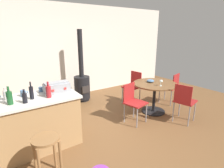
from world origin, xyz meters
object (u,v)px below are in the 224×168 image
object	(u,v)px
wooden_stool	(46,149)
folding_chair_near	(184,100)
bottle_3	(31,92)
bottle_5	(48,91)
toolbox	(57,87)
dining_table	(155,90)
wine_glass	(161,81)
kitchen_island	(36,123)
cup_2	(41,89)
bottle_0	(9,97)
folding_chair_far	(171,86)
bottle_4	(6,95)
folding_chair_right	(133,100)
bottle_2	(25,98)
wood_stove	(82,84)
serving_bowl	(150,81)
folding_chair_left	(133,85)
cup_0	(23,93)

from	to	relation	value
wooden_stool	folding_chair_near	distance (m)	2.88
bottle_3	bottle_5	xyz separation A→B (m)	(0.24, -0.08, -0.01)
folding_chair_near	toolbox	size ratio (longest dim) A/B	2.08
dining_table	wine_glass	size ratio (longest dim) A/B	7.27
kitchen_island	cup_2	bearing A→B (deg)	50.48
bottle_0	cup_2	world-z (taller)	bottle_0
folding_chair_far	bottle_4	xyz separation A→B (m)	(-3.86, 0.14, 0.49)
folding_chair_right	toolbox	size ratio (longest dim) A/B	2.02
bottle_2	cup_2	bearing A→B (deg)	51.12
wood_stove	bottle_2	world-z (taller)	wood_stove
folding_chair_right	bottle_3	xyz separation A→B (m)	(-1.97, 0.18, 0.51)
bottle_3	serving_bowl	world-z (taller)	bottle_3
folding_chair_near	folding_chair_left	xyz separation A→B (m)	(-0.14, 1.49, -0.00)
wood_stove	wine_glass	world-z (taller)	wood_stove
cup_0	bottle_5	bearing A→B (deg)	-41.70
kitchen_island	folding_chair_left	bearing A→B (deg)	12.74
bottle_2	serving_bowl	xyz separation A→B (m)	(2.83, 0.17, -0.22)
bottle_5	wine_glass	size ratio (longest dim) A/B	1.84
bottle_2	cup_0	distance (m)	0.33
bottle_4	bottle_3	bearing A→B (deg)	-27.88
kitchen_island	toolbox	world-z (taller)	toolbox
bottle_3	kitchen_island	bearing A→B (deg)	74.59
dining_table	folding_chair_far	distance (m)	0.80
folding_chair_far	bottle_5	world-z (taller)	bottle_5
bottle_4	folding_chair_right	bearing A→B (deg)	-8.77
bottle_4	cup_2	distance (m)	0.56
folding_chair_far	wooden_stool	bearing A→B (deg)	-167.00
folding_chair_near	wood_stove	distance (m)	2.74
toolbox	bottle_0	size ratio (longest dim) A/B	1.54
wine_glass	folding_chair_left	bearing A→B (deg)	88.92
kitchen_island	bottle_5	bearing A→B (deg)	-32.17
bottle_5	toolbox	bearing A→B (deg)	43.73
bottle_0	folding_chair_right	bearing A→B (deg)	-3.09
folding_chair_left	folding_chair_far	bearing A→B (deg)	-37.25
bottle_2	cup_2	world-z (taller)	bottle_2
bottle_3	cup_0	bearing A→B (deg)	113.23
bottle_5	wood_stove	bearing A→B (deg)	51.15
dining_table	cup_2	world-z (taller)	cup_2
bottle_0	serving_bowl	distance (m)	3.03
toolbox	cup_0	world-z (taller)	toolbox
folding_chair_far	folding_chair_right	world-z (taller)	folding_chair_right
bottle_4	cup_0	distance (m)	0.25
wood_stove	dining_table	bearing A→B (deg)	-56.96
folding_chair_right	cup_0	bearing A→B (deg)	169.32
kitchen_island	serving_bowl	distance (m)	2.71
toolbox	bottle_0	distance (m)	0.76
folding_chair_right	cup_2	size ratio (longest dim) A/B	7.82
folding_chair_right	bottle_2	size ratio (longest dim) A/B	4.00
wooden_stool	wine_glass	world-z (taller)	wine_glass
dining_table	bottle_2	bearing A→B (deg)	-179.42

